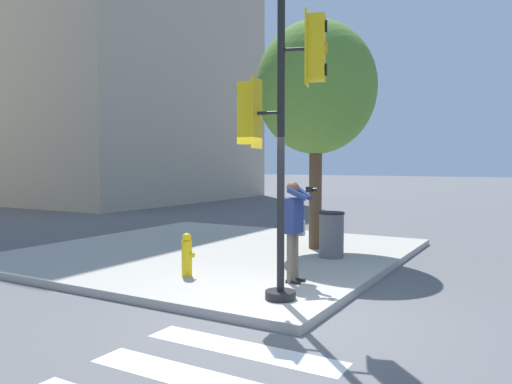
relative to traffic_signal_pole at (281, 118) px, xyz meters
name	(u,v)px	position (x,y,z in m)	size (l,w,h in m)	color
ground_plane	(282,319)	(-0.48, -0.27, -2.78)	(160.00, 160.00, 0.00)	#5B5B5E
sidewalk_corner	(216,252)	(3.02, 3.23, -2.71)	(8.00, 8.00, 0.14)	#ADA89E
traffic_signal_pole	(281,118)	(0.00, 0.00, 0.00)	(0.61, 1.30, 4.48)	black
person_photographer	(294,222)	(1.05, 0.29, -1.63)	(0.58, 0.54, 1.69)	black
street_tree	(316,89)	(4.27, 1.28, 1.06)	(2.77, 2.77, 5.25)	brown
fire_hydrant	(187,255)	(0.48, 2.10, -2.26)	(0.18, 0.24, 0.77)	yellow
trash_bin	(331,235)	(3.41, 0.54, -2.16)	(0.54, 0.54, 0.96)	#5B5B60
building_right	(108,24)	(15.46, 19.51, 7.68)	(14.40, 13.74, 20.89)	tan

